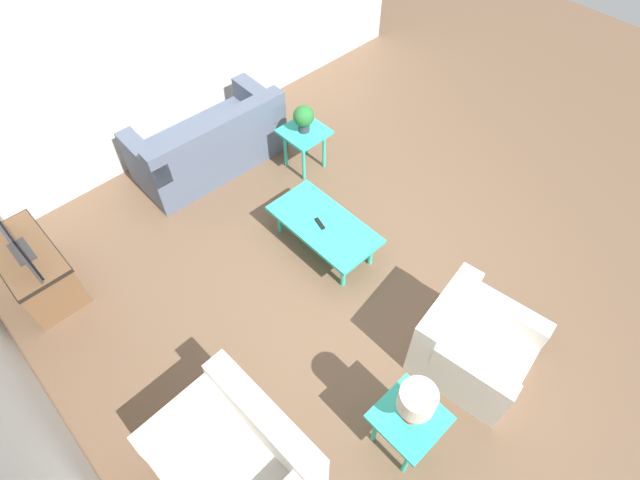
{
  "coord_description": "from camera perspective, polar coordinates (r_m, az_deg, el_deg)",
  "views": [
    {
      "loc": [
        -1.95,
        2.38,
        4.32
      ],
      "look_at": [
        0.23,
        0.33,
        0.55
      ],
      "focal_mm": 28.0,
      "sensor_mm": 36.0,
      "label": 1
    }
  ],
  "objects": [
    {
      "name": "television",
      "position": [
        5.3,
        -32.21,
        0.72
      ],
      "size": [
        0.96,
        0.16,
        0.6
      ],
      "color": "#2D2D2D",
      "rests_on": "tv_stand_chest"
    },
    {
      "name": "coffee_table",
      "position": [
        5.2,
        0.46,
        1.64
      ],
      "size": [
        1.19,
        0.6,
        0.39
      ],
      "color": "#2DB79E",
      "rests_on": "ground_plane"
    },
    {
      "name": "loveseat",
      "position": [
        4.22,
        -9.33,
        -23.45
      ],
      "size": [
        1.2,
        0.93,
        0.76
      ],
      "rotation": [
        0.0,
        0.0,
        3.18
      ],
      "color": "silver",
      "rests_on": "ground_plane"
    },
    {
      "name": "table_lamp",
      "position": [
        3.75,
        10.96,
        -17.69
      ],
      "size": [
        0.27,
        0.27,
        0.45
      ],
      "color": "red",
      "rests_on": "side_table_lamp"
    },
    {
      "name": "wall_right",
      "position": [
        6.3,
        -16.88,
        21.31
      ],
      "size": [
        0.12,
        7.2,
        2.7
      ],
      "color": "silver",
      "rests_on": "ground_plane"
    },
    {
      "name": "sofa",
      "position": [
        6.26,
        -12.43,
        10.54
      ],
      "size": [
        0.88,
        1.82,
        0.85
      ],
      "rotation": [
        0.0,
        0.0,
        1.54
      ],
      "color": "#4C566B",
      "rests_on": "ground_plane"
    },
    {
      "name": "tv_stand_chest",
      "position": [
        5.68,
        -29.83,
        -2.79
      ],
      "size": [
        1.03,
        0.52,
        0.56
      ],
      "color": "brown",
      "rests_on": "ground_plane"
    },
    {
      "name": "side_table_lamp",
      "position": [
        4.13,
        10.08,
        -19.71
      ],
      "size": [
        0.5,
        0.5,
        0.56
      ],
      "color": "#2DB79E",
      "rests_on": "ground_plane"
    },
    {
      "name": "side_table_plant",
      "position": [
        6.03,
        -1.81,
        11.7
      ],
      "size": [
        0.5,
        0.5,
        0.56
      ],
      "color": "#2DB79E",
      "rests_on": "ground_plane"
    },
    {
      "name": "potted_plant",
      "position": [
        5.85,
        -1.88,
        13.83
      ],
      "size": [
        0.24,
        0.24,
        0.33
      ],
      "color": "#333338",
      "rests_on": "side_table_plant"
    },
    {
      "name": "ground_plane",
      "position": [
        5.31,
        4.27,
        -3.2
      ],
      "size": [
        14.0,
        14.0,
        0.0
      ],
      "primitive_type": "plane",
      "color": "brown"
    },
    {
      "name": "wall_back",
      "position": [
        3.62,
        -32.09,
        -17.68
      ],
      "size": [
        7.2,
        0.12,
        2.7
      ],
      "color": "silver",
      "rests_on": "ground_plane"
    },
    {
      "name": "armchair",
      "position": [
        4.69,
        16.84,
        -11.39
      ],
      "size": [
        1.01,
        0.96,
        0.76
      ],
      "rotation": [
        0.0,
        0.0,
        -1.42
      ],
      "color": "silver",
      "rests_on": "ground_plane"
    },
    {
      "name": "remote_control",
      "position": [
        5.15,
        -0.01,
        1.9
      ],
      "size": [
        0.16,
        0.08,
        0.02
      ],
      "color": "black",
      "rests_on": "coffee_table"
    }
  ]
}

